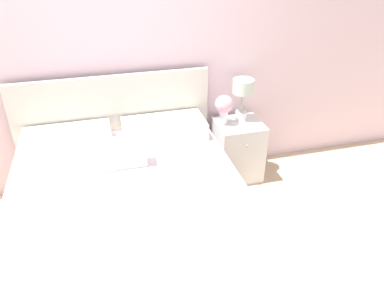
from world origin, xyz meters
TOP-DOWN VIEW (x-y plane):
  - ground_plane at (0.00, 0.00)m, footprint 12.00×12.00m
  - wall_back at (0.00, 0.07)m, footprint 8.00×0.06m
  - bed at (0.00, -1.01)m, footprint 1.67×2.16m
  - nightstand at (1.09, -0.21)m, footprint 0.41×0.40m
  - table_lamp at (1.14, -0.13)m, footprint 0.19×0.19m
  - flower_vase at (0.95, -0.18)m, footprint 0.16×0.16m

SIDE VIEW (x-z plane):
  - ground_plane at x=0.00m, z-range 0.00..0.00m
  - nightstand at x=1.09m, z-range 0.00..0.56m
  - bed at x=0.00m, z-range -0.23..0.82m
  - flower_vase at x=0.95m, z-range 0.60..0.87m
  - table_lamp at x=1.14m, z-range 0.64..1.03m
  - wall_back at x=0.00m, z-range 0.00..2.60m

